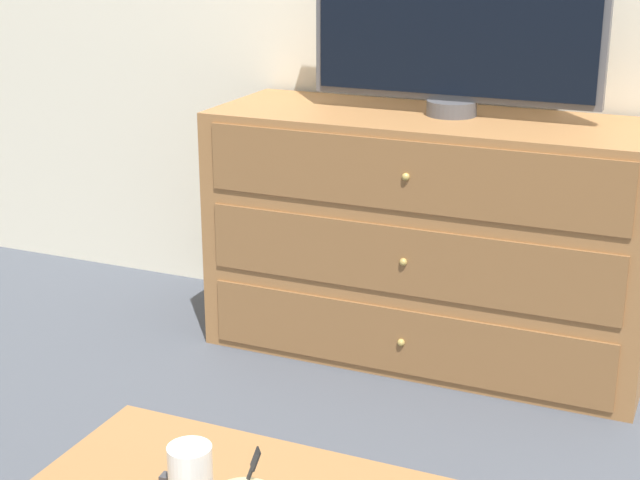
{
  "coord_description": "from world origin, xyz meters",
  "views": [
    {
      "loc": [
        0.85,
        -3.22,
        1.41
      ],
      "look_at": [
        0.09,
        -1.48,
        0.78
      ],
      "focal_mm": 55.0,
      "sensor_mm": 36.0,
      "label": 1
    }
  ],
  "objects": [
    {
      "name": "ground_plane",
      "position": [
        0.0,
        0.0,
        0.0
      ],
      "size": [
        12.0,
        12.0,
        0.0
      ],
      "primitive_type": "plane",
      "color": "#474C56"
    },
    {
      "name": "dresser",
      "position": [
        -0.04,
        -0.28,
        0.4
      ],
      "size": [
        1.43,
        0.53,
        0.81
      ],
      "color": "#9E6B3D",
      "rests_on": "ground_plane"
    },
    {
      "name": "drink_cup",
      "position": [
        -0.0,
        -1.87,
        0.43
      ],
      "size": [
        0.08,
        0.08,
        0.1
      ],
      "color": "beige",
      "rests_on": "coffee_table"
    },
    {
      "name": "tv",
      "position": [
        0.01,
        -0.24,
        1.13
      ],
      "size": [
        0.93,
        0.16,
        0.62
      ],
      "color": "#515156",
      "rests_on": "dresser"
    }
  ]
}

